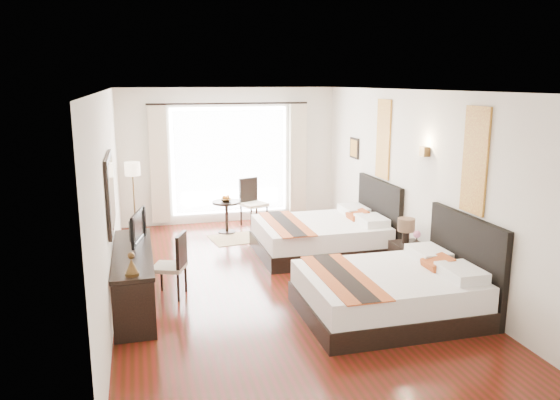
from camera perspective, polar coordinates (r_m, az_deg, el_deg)
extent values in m
cube|color=#3B1A0A|center=(8.21, -0.69, -8.59)|extent=(4.50, 7.50, 0.01)
cube|color=white|center=(7.67, -0.74, 11.32)|extent=(4.50, 7.50, 0.02)
cube|color=silver|center=(8.63, 13.91, 1.79)|extent=(0.01, 7.50, 2.80)
cube|color=silver|center=(7.60, -17.36, 0.18)|extent=(0.01, 7.50, 2.80)
cube|color=silver|center=(11.44, -5.30, 4.62)|extent=(4.50, 0.01, 2.80)
cube|color=silver|center=(4.41, 11.36, -8.18)|extent=(4.50, 0.01, 2.80)
cube|color=white|center=(11.44, -5.28, 4.11)|extent=(2.40, 0.02, 2.20)
cube|color=white|center=(11.38, -5.23, 4.07)|extent=(2.30, 0.02, 2.10)
cube|color=#B9AF8F|center=(11.19, -12.54, 3.59)|extent=(0.35, 0.14, 2.35)
cube|color=#B9AF8F|center=(11.67, 1.86, 4.22)|extent=(0.35, 0.14, 2.35)
cube|color=#903715|center=(7.27, 19.71, 3.89)|extent=(0.03, 0.50, 1.35)
cube|color=#903715|center=(9.55, 10.75, 6.25)|extent=(0.03, 0.50, 1.35)
cube|color=#463319|center=(8.23, 14.88, 4.91)|extent=(0.10, 0.14, 0.14)
cube|color=black|center=(7.22, -17.35, 0.78)|extent=(0.04, 1.25, 0.95)
cube|color=white|center=(7.22, -17.15, 0.79)|extent=(0.01, 1.12, 0.82)
cube|color=black|center=(7.19, 11.02, -10.80)|extent=(2.12, 1.66, 0.26)
cube|color=white|center=(7.08, 11.12, -8.68)|extent=(2.06, 1.62, 0.31)
cube|color=black|center=(7.54, 18.79, -6.13)|extent=(0.08, 1.66, 1.24)
cube|color=maroon|center=(6.80, 6.60, -7.96)|extent=(0.57, 1.72, 0.02)
cube|color=black|center=(9.49, 4.11, -4.84)|extent=(2.12, 1.65, 0.26)
cube|color=white|center=(9.41, 4.14, -3.19)|extent=(2.06, 1.61, 0.31)
cube|color=black|center=(9.76, 10.28, -1.53)|extent=(0.08, 1.65, 1.24)
cube|color=maroon|center=(9.19, 0.64, -2.47)|extent=(0.57, 1.71, 0.02)
cube|color=black|center=(8.52, 13.33, -6.21)|extent=(0.45, 0.55, 0.53)
cylinder|color=black|center=(8.46, 12.99, -3.89)|extent=(0.11, 0.11, 0.22)
cylinder|color=#422E1F|center=(8.41, 13.06, -2.54)|extent=(0.26, 0.26, 0.20)
imported|color=black|center=(8.29, 14.06, -4.54)|extent=(0.18, 0.18, 0.14)
cube|color=black|center=(7.52, -15.01, -7.90)|extent=(0.50, 2.20, 0.76)
imported|color=black|center=(7.74, -15.11, -2.73)|extent=(0.27, 0.76, 0.43)
cube|color=#C5B197|center=(7.71, -11.52, -6.89)|extent=(0.54, 0.54, 0.06)
cube|color=black|center=(7.58, -10.26, -5.19)|extent=(0.19, 0.38, 0.46)
cylinder|color=black|center=(10.94, -14.80, -3.53)|extent=(0.22, 0.22, 0.03)
cylinder|color=#463319|center=(10.79, -14.98, -0.38)|extent=(0.03, 0.03, 1.22)
cylinder|color=#F8E3C2|center=(10.67, -15.18, 3.17)|extent=(0.29, 0.29, 0.25)
cylinder|color=black|center=(10.74, -5.59, -1.78)|extent=(0.55, 0.55, 0.64)
imported|color=#412717|center=(10.62, -5.66, -0.02)|extent=(0.27, 0.27, 0.05)
cube|color=#C5B197|center=(11.17, -2.74, -0.46)|extent=(0.59, 0.59, 0.06)
cube|color=black|center=(11.28, -3.33, 1.07)|extent=(0.41, 0.20, 0.50)
cube|color=tan|center=(10.42, -3.97, -3.97)|extent=(1.27, 0.95, 0.01)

